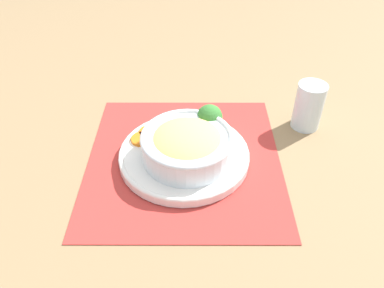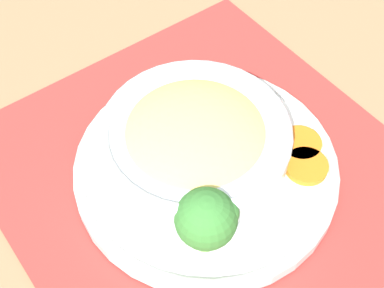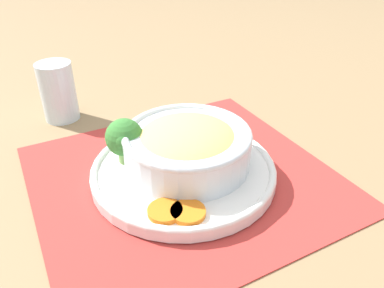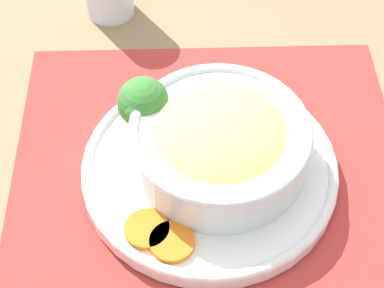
{
  "view_description": "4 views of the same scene",
  "coord_description": "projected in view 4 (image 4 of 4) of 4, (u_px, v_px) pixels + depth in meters",
  "views": [
    {
      "loc": [
        0.02,
        -0.59,
        0.54
      ],
      "look_at": [
        0.02,
        -0.0,
        0.05
      ],
      "focal_mm": 35.0,
      "sensor_mm": 36.0,
      "label": 1
    },
    {
      "loc": [
        0.2,
        0.25,
        0.48
      ],
      "look_at": [
        0.0,
        -0.02,
        0.04
      ],
      "focal_mm": 50.0,
      "sensor_mm": 36.0,
      "label": 2
    },
    {
      "loc": [
        -0.41,
        0.2,
        0.35
      ],
      "look_at": [
        0.0,
        -0.02,
        0.05
      ],
      "focal_mm": 35.0,
      "sensor_mm": 36.0,
      "label": 3
    },
    {
      "loc": [
        -0.41,
        0.03,
        0.57
      ],
      "look_at": [
        0.01,
        0.02,
        0.05
      ],
      "focal_mm": 60.0,
      "sensor_mm": 36.0,
      "label": 4
    }
  ],
  "objects": [
    {
      "name": "placemat",
      "position": [
        209.0,
        176.0,
        0.7
      ],
      "size": [
        0.41,
        0.44,
        0.0
      ],
      "color": "#B2332D",
      "rests_on": "ground_plane"
    },
    {
      "name": "carrot_slice_middle",
      "position": [
        172.0,
        242.0,
        0.63
      ],
      "size": [
        0.05,
        0.05,
        0.01
      ],
      "color": "orange",
      "rests_on": "plate"
    },
    {
      "name": "carrot_slice_near",
      "position": [
        147.0,
        229.0,
        0.63
      ],
      "size": [
        0.05,
        0.05,
        0.01
      ],
      "color": "orange",
      "rests_on": "plate"
    },
    {
      "name": "plate",
      "position": [
        210.0,
        168.0,
        0.69
      ],
      "size": [
        0.28,
        0.28,
        0.02
      ],
      "color": "white",
      "rests_on": "placemat"
    },
    {
      "name": "bowl",
      "position": [
        220.0,
        141.0,
        0.67
      ],
      "size": [
        0.19,
        0.19,
        0.07
      ],
      "color": "silver",
      "rests_on": "plate"
    },
    {
      "name": "broccoli_floret",
      "position": [
        143.0,
        104.0,
        0.69
      ],
      "size": [
        0.06,
        0.06,
        0.07
      ],
      "color": "#84AD5B",
      "rests_on": "plate"
    },
    {
      "name": "ground_plane",
      "position": [
        209.0,
        177.0,
        0.7
      ],
      "size": [
        4.0,
        4.0,
        0.0
      ],
      "primitive_type": "plane",
      "color": "#8C704C"
    }
  ]
}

